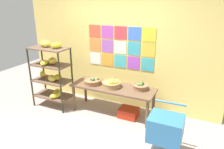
{
  "coord_description": "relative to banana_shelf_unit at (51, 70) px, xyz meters",
  "views": [
    {
      "loc": [
        1.83,
        -2.56,
        2.33
      ],
      "look_at": [
        0.21,
        0.9,
        0.97
      ],
      "focal_mm": 33.45,
      "sensor_mm": 36.0,
      "label": 1
    }
  ],
  "objects": [
    {
      "name": "banana_shelf_unit",
      "position": [
        0.0,
        0.0,
        0.0
      ],
      "size": [
        0.86,
        0.49,
        1.52
      ],
      "color": "black",
      "rests_on": "ground"
    },
    {
      "name": "fruit_basket_left",
      "position": [
        0.94,
        0.21,
        -0.18
      ],
      "size": [
        0.37,
        0.37,
        0.16
      ],
      "color": "#966442",
      "rests_on": "display_table"
    },
    {
      "name": "ground",
      "position": [
        1.26,
        -0.85,
        -0.86
      ],
      "size": [
        9.19,
        9.19,
        0.0
      ],
      "primitive_type": "plane",
      "color": "gray"
    },
    {
      "name": "produce_crate_under_table",
      "position": [
        1.77,
        0.25,
        -0.77
      ],
      "size": [
        0.39,
        0.33,
        0.19
      ],
      "primitive_type": "cube",
      "color": "#AA2710",
      "rests_on": "ground"
    },
    {
      "name": "fruit_basket_back_left",
      "position": [
        1.39,
        0.23,
        -0.17
      ],
      "size": [
        0.4,
        0.4,
        0.18
      ],
      "color": "#A27A4A",
      "rests_on": "display_table"
    },
    {
      "name": "shopping_cart",
      "position": [
        2.69,
        -0.64,
        -0.38
      ],
      "size": [
        0.5,
        0.47,
        0.84
      ],
      "rotation": [
        0.0,
        0.0,
        0.17
      ],
      "color": "black",
      "rests_on": "ground"
    },
    {
      "name": "fruit_basket_back_right",
      "position": [
        1.97,
        0.37,
        -0.17
      ],
      "size": [
        0.32,
        0.32,
        0.16
      ],
      "color": "#906341",
      "rests_on": "display_table"
    },
    {
      "name": "display_table",
      "position": [
        1.39,
        0.25,
        -0.31
      ],
      "size": [
        1.78,
        0.6,
        0.62
      ],
      "color": "brown",
      "rests_on": "ground"
    },
    {
      "name": "back_wall_with_art",
      "position": [
        1.26,
        0.77,
        0.54
      ],
      "size": [
        4.59,
        0.07,
        2.81
      ],
      "color": "#E0C765",
      "rests_on": "ground"
    }
  ]
}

